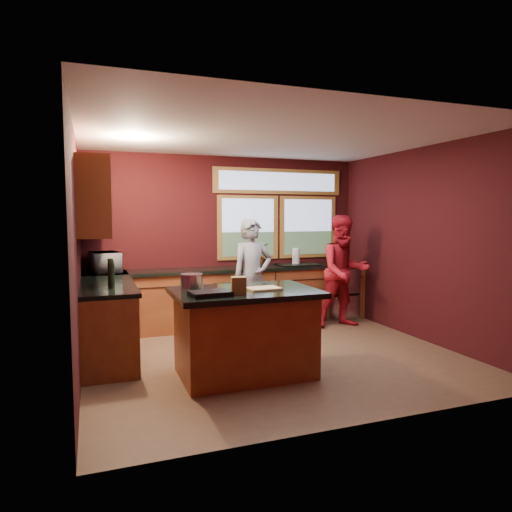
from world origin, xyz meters
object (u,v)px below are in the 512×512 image
person_grey (252,277)px  person_red (344,271)px  island (245,332)px  cutting_board (264,288)px  stock_pot (192,282)px

person_grey → person_red: bearing=-8.0°
island → person_red: 2.69m
person_red → cutting_board: size_ratio=5.02×
island → stock_pot: (-0.55, 0.15, 0.56)m
person_grey → person_red: (1.51, -0.06, 0.03)m
cutting_board → person_grey: bearing=74.5°
person_grey → stock_pot: person_grey is taller
person_grey → stock_pot: bearing=-135.5°
island → person_red: (2.16, 1.55, 0.40)m
cutting_board → person_red: bearing=39.1°
person_grey → stock_pot: size_ratio=7.07×
person_grey → cutting_board: size_ratio=4.85×
island → person_grey: bearing=67.7°
island → person_red: person_red is taller
cutting_board → stock_pot: 0.78m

